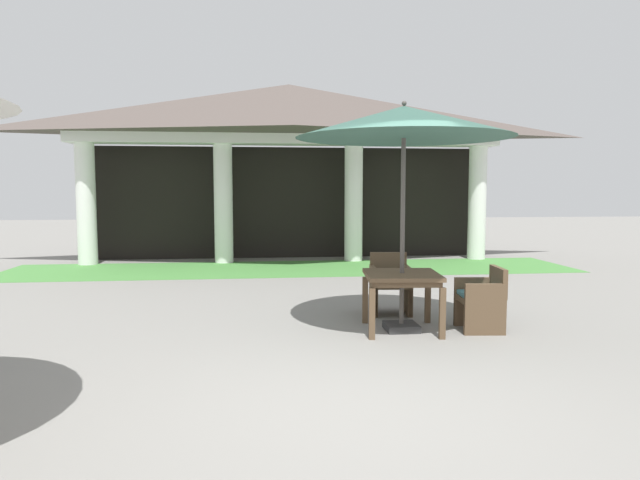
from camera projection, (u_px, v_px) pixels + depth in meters
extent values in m
plane|color=gray|center=(355.00, 399.00, 4.74)|extent=(60.00, 60.00, 0.00)
cylinder|color=white|center=(86.00, 204.00, 13.17)|extent=(0.44, 0.44, 2.84)
cylinder|color=white|center=(223.00, 204.00, 13.52)|extent=(0.44, 0.44, 2.84)
cylinder|color=white|center=(354.00, 203.00, 13.88)|extent=(0.44, 0.44, 2.84)
cylinder|color=white|center=(477.00, 203.00, 14.24)|extent=(0.44, 0.44, 2.84)
cube|color=white|center=(289.00, 140.00, 13.57)|extent=(10.30, 0.70, 0.24)
pyramid|color=#514742|center=(289.00, 110.00, 13.50)|extent=(10.70, 2.90, 1.18)
cube|color=black|center=(287.00, 203.00, 14.59)|extent=(10.10, 0.16, 2.84)
cube|color=#47843D|center=(293.00, 268.00, 12.58)|extent=(12.50, 2.65, 0.01)
cube|color=brown|center=(402.00, 275.00, 6.99)|extent=(0.98, 0.98, 0.05)
cube|color=brown|center=(402.00, 280.00, 6.99)|extent=(0.90, 0.90, 0.07)
cube|color=brown|center=(372.00, 314.00, 6.60)|extent=(0.08, 0.08, 0.61)
cube|color=brown|center=(442.00, 314.00, 6.62)|extent=(0.08, 0.08, 0.61)
cube|color=brown|center=(365.00, 300.00, 7.43)|extent=(0.08, 0.08, 0.61)
cube|color=brown|center=(428.00, 300.00, 7.44)|extent=(0.08, 0.08, 0.61)
cube|color=#2D2D2D|center=(401.00, 327.00, 7.05)|extent=(0.40, 0.40, 0.09)
cylinder|color=#4C4742|center=(403.00, 229.00, 6.94)|extent=(0.06, 0.06, 2.53)
cone|color=#33594C|center=(404.00, 122.00, 6.82)|extent=(2.64, 2.64, 0.39)
sphere|color=#4C4742|center=(404.00, 103.00, 6.80)|extent=(0.06, 0.06, 0.06)
cube|color=brown|center=(391.00, 284.00, 7.98)|extent=(0.58, 0.60, 0.07)
cube|color=teal|center=(391.00, 280.00, 7.97)|extent=(0.53, 0.55, 0.05)
cube|color=brown|center=(388.00, 266.00, 8.21)|extent=(0.53, 0.11, 0.39)
cube|color=brown|center=(408.00, 290.00, 7.99)|extent=(0.11, 0.55, 0.67)
cube|color=brown|center=(373.00, 290.00, 7.98)|extent=(0.11, 0.55, 0.67)
cube|color=brown|center=(410.00, 303.00, 7.76)|extent=(0.06, 0.06, 0.39)
cube|color=brown|center=(376.00, 303.00, 7.75)|extent=(0.06, 0.06, 0.39)
cube|color=brown|center=(404.00, 297.00, 8.25)|extent=(0.06, 0.06, 0.39)
cube|color=brown|center=(372.00, 297.00, 8.24)|extent=(0.06, 0.06, 0.39)
cube|color=brown|center=(479.00, 299.00, 7.03)|extent=(0.55, 0.57, 0.07)
cube|color=teal|center=(479.00, 294.00, 7.03)|extent=(0.51, 0.53, 0.05)
cube|color=brown|center=(498.00, 282.00, 7.02)|extent=(0.11, 0.53, 0.36)
cube|color=brown|center=(485.00, 310.00, 6.80)|extent=(0.50, 0.11, 0.63)
cube|color=brown|center=(474.00, 302.00, 7.28)|extent=(0.50, 0.11, 0.63)
cube|color=brown|center=(466.00, 320.00, 6.81)|extent=(0.06, 0.06, 0.36)
cube|color=brown|center=(456.00, 312.00, 7.28)|extent=(0.06, 0.06, 0.36)
cube|color=brown|center=(503.00, 320.00, 6.82)|extent=(0.06, 0.06, 0.36)
cube|color=brown|center=(491.00, 312.00, 7.29)|extent=(0.06, 0.06, 0.36)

